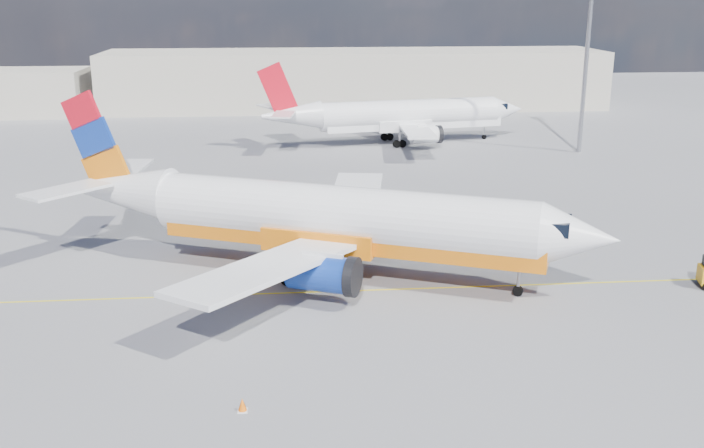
{
  "coord_description": "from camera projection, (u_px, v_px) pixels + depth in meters",
  "views": [
    {
      "loc": [
        -5.64,
        -37.47,
        15.92
      ],
      "look_at": [
        -1.85,
        4.26,
        3.5
      ],
      "focal_mm": 40.0,
      "sensor_mm": 36.0,
      "label": 1
    }
  ],
  "objects": [
    {
      "name": "ground",
      "position": [
        395.0,
        311.0,
        40.79
      ],
      "size": [
        240.0,
        240.0,
        0.0
      ],
      "primitive_type": "plane",
      "color": "slate",
      "rests_on": "ground"
    },
    {
      "name": "floodlight_mast",
      "position": [
        589.0,
        30.0,
        77.69
      ],
      "size": [
        1.5,
        1.5,
        20.48
      ],
      "color": "#96969E",
      "rests_on": "ground"
    },
    {
      "name": "taxi_line",
      "position": [
        387.0,
        290.0,
        43.65
      ],
      "size": [
        70.0,
        0.15,
        0.01
      ],
      "primitive_type": "cube",
      "color": "yellow",
      "rests_on": "ground"
    },
    {
      "name": "traffic_cone",
      "position": [
        242.0,
        405.0,
        30.93
      ],
      "size": [
        0.4,
        0.4,
        0.56
      ],
      "color": "white",
      "rests_on": "ground"
    },
    {
      "name": "terminal_main",
      "position": [
        355.0,
        79.0,
        111.7
      ],
      "size": [
        70.0,
        14.0,
        8.0
      ],
      "primitive_type": "cube",
      "color": "#B8B19F",
      "rests_on": "ground"
    },
    {
      "name": "second_jet",
      "position": [
        401.0,
        116.0,
        84.92
      ],
      "size": [
        30.17,
        23.4,
        9.11
      ],
      "rotation": [
        0.0,
        0.0,
        0.18
      ],
      "color": "white",
      "rests_on": "ground"
    },
    {
      "name": "main_jet",
      "position": [
        325.0,
        218.0,
        45.16
      ],
      "size": [
        33.3,
        25.09,
        10.25
      ],
      "rotation": [
        0.0,
        0.0,
        -0.41
      ],
      "color": "white",
      "rests_on": "ground"
    }
  ]
}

